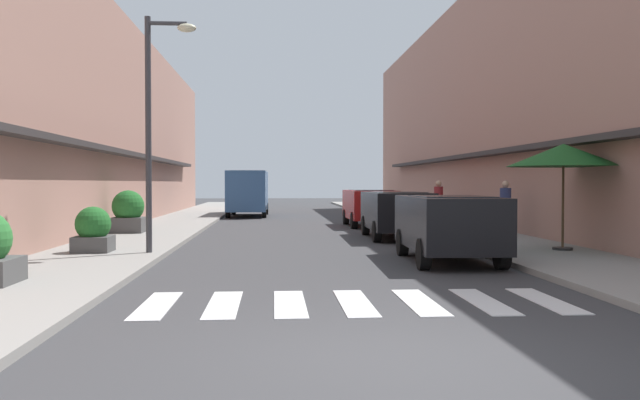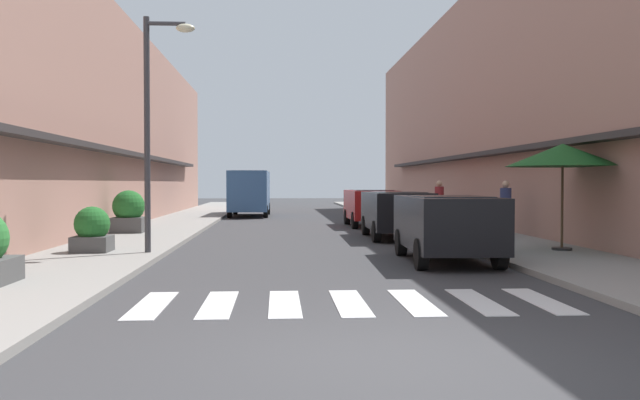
% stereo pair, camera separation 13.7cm
% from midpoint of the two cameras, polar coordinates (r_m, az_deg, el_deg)
% --- Properties ---
extents(ground_plane, '(101.10, 101.10, 0.00)m').
position_cam_midpoint_polar(ground_plane, '(25.00, -1.41, -2.55)').
color(ground_plane, '#38383A').
extents(sidewalk_left, '(2.98, 64.33, 0.12)m').
position_cam_midpoint_polar(sidewalk_left, '(25.30, -13.27, -2.40)').
color(sidewalk_left, gray).
rests_on(sidewalk_left, ground_plane).
extents(sidewalk_right, '(2.98, 64.33, 0.12)m').
position_cam_midpoint_polar(sidewalk_right, '(25.76, 10.25, -2.32)').
color(sidewalk_right, gray).
rests_on(sidewalk_right, ground_plane).
extents(building_row_left, '(5.50, 43.36, 8.07)m').
position_cam_midpoint_polar(building_row_left, '(27.52, -21.15, 6.13)').
color(building_row_left, '#A87A6B').
rests_on(building_row_left, ground_plane).
extents(building_row_right, '(5.50, 43.36, 9.59)m').
position_cam_midpoint_polar(building_row_right, '(28.33, 17.55, 7.57)').
color(building_row_right, '#A87A6B').
rests_on(building_row_right, ground_plane).
extents(crosswalk, '(6.15, 2.20, 0.01)m').
position_cam_midpoint_polar(crosswalk, '(9.89, 2.59, -8.71)').
color(crosswalk, silver).
rests_on(crosswalk, ground_plane).
extents(parked_car_near, '(1.92, 4.12, 1.47)m').
position_cam_midpoint_polar(parked_car_near, '(15.04, 10.59, -1.73)').
color(parked_car_near, black).
rests_on(parked_car_near, ground_plane).
extents(parked_car_mid, '(1.87, 4.26, 1.47)m').
position_cam_midpoint_polar(parked_car_mid, '(21.20, 6.30, -0.78)').
color(parked_car_mid, black).
rests_on(parked_car_mid, ground_plane).
extents(parked_car_far, '(1.84, 3.97, 1.47)m').
position_cam_midpoint_polar(parked_car_far, '(26.93, 4.10, -0.30)').
color(parked_car_far, maroon).
rests_on(parked_car_far, ground_plane).
extents(delivery_van, '(2.08, 5.43, 2.37)m').
position_cam_midpoint_polar(delivery_van, '(35.25, -6.24, 0.91)').
color(delivery_van, '#33598C').
rests_on(delivery_van, ground_plane).
extents(street_lamp, '(1.19, 0.28, 5.50)m').
position_cam_midpoint_polar(street_lamp, '(16.27, -13.97, 7.49)').
color(street_lamp, '#38383D').
rests_on(street_lamp, sidewalk_left).
extents(cafe_umbrella, '(2.71, 2.71, 2.58)m').
position_cam_midpoint_polar(cafe_umbrella, '(17.31, 19.76, 3.57)').
color(cafe_umbrella, '#262626').
rests_on(cafe_umbrella, sidewalk_right).
extents(planter_midblock, '(0.86, 0.86, 1.07)m').
position_cam_midpoint_polar(planter_midblock, '(16.78, -18.94, -2.46)').
color(planter_midblock, '#4C4C4C').
rests_on(planter_midblock, sidewalk_left).
extents(planter_far, '(1.05, 1.05, 1.39)m').
position_cam_midpoint_polar(planter_far, '(22.92, -16.15, -0.99)').
color(planter_far, '#4C4C4C').
rests_on(planter_far, sidewalk_left).
extents(pedestrian_walking_near, '(0.34, 0.34, 1.70)m').
position_cam_midpoint_polar(pedestrian_walking_near, '(21.31, 15.30, -0.57)').
color(pedestrian_walking_near, '#282B33').
rests_on(pedestrian_walking_near, sidewalk_right).
extents(pedestrian_walking_far, '(0.34, 0.34, 1.71)m').
position_cam_midpoint_polar(pedestrian_walking_far, '(25.68, 9.88, -0.17)').
color(pedestrian_walking_far, '#282B33').
rests_on(pedestrian_walking_far, sidewalk_right).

